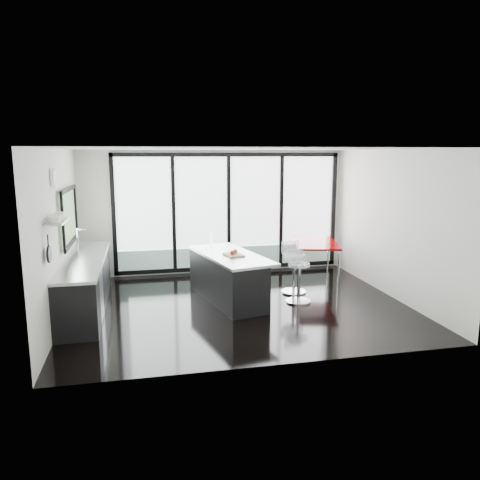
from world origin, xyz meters
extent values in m
cube|color=black|center=(0.00, 0.00, 0.00)|extent=(6.00, 5.00, 0.00)
cube|color=white|center=(0.00, 0.00, 2.80)|extent=(6.00, 5.00, 0.00)
cube|color=silver|center=(0.00, 2.50, 1.40)|extent=(6.00, 0.00, 2.80)
cube|color=white|center=(0.30, 2.47, 1.40)|extent=(5.00, 0.02, 2.50)
cube|color=gray|center=(0.30, 2.43, 0.37)|extent=(5.00, 0.02, 0.44)
cube|color=black|center=(-0.95, 2.43, 1.40)|extent=(0.08, 0.04, 2.50)
cube|color=black|center=(0.30, 2.43, 1.40)|extent=(0.08, 0.04, 2.50)
cube|color=black|center=(1.55, 2.43, 1.40)|extent=(0.08, 0.04, 2.50)
cube|color=silver|center=(0.00, -2.50, 1.40)|extent=(6.00, 0.00, 2.80)
cube|color=silver|center=(-3.00, 0.00, 1.40)|extent=(0.00, 5.00, 2.80)
cube|color=#6B885E|center=(-2.97, 0.90, 1.60)|extent=(0.02, 1.60, 0.90)
cube|color=#AAADAF|center=(-2.87, -0.85, 1.75)|extent=(0.25, 0.80, 0.03)
cylinder|color=white|center=(-2.97, -0.30, 2.35)|extent=(0.04, 0.30, 0.30)
cylinder|color=black|center=(-2.94, -1.25, 1.35)|extent=(0.03, 0.24, 0.24)
cube|color=silver|center=(3.00, 0.00, 1.40)|extent=(0.00, 5.00, 2.80)
cube|color=black|center=(-2.67, 0.40, 0.43)|extent=(0.65, 3.20, 0.87)
cube|color=#AAADAF|center=(-2.67, 0.40, 0.90)|extent=(0.69, 3.24, 0.05)
cube|color=#AAADAF|center=(-2.67, 0.90, 0.90)|extent=(0.45, 0.48, 0.06)
cylinder|color=silver|center=(-2.82, 0.90, 1.14)|extent=(0.02, 0.02, 0.44)
cube|color=#AAADAF|center=(-2.36, -0.35, 0.42)|extent=(0.03, 0.60, 0.80)
cube|color=black|center=(-0.15, 0.34, 0.42)|extent=(1.18, 2.21, 0.83)
cube|color=#AAADAF|center=(-0.07, 0.35, 0.86)|extent=(1.37, 2.31, 0.05)
cube|color=tan|center=(-0.04, 0.21, 0.89)|extent=(0.37, 0.44, 0.03)
sphere|color=maroon|center=(-0.07, 0.16, 0.95)|extent=(0.10, 0.10, 0.09)
sphere|color=brown|center=(0.01, 0.27, 0.95)|extent=(0.10, 0.10, 0.08)
cylinder|color=silver|center=(-0.33, 1.03, 1.01)|extent=(0.08, 0.08, 0.27)
cylinder|color=silver|center=(1.13, -0.06, 0.37)|extent=(0.55, 0.55, 0.75)
cylinder|color=silver|center=(1.24, 0.54, 0.39)|extent=(0.57, 0.57, 0.78)
cube|color=#910003|center=(2.03, 1.43, 0.41)|extent=(1.23, 1.71, 0.82)
camera|label=1|loc=(-1.69, -7.98, 2.73)|focal=35.00mm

